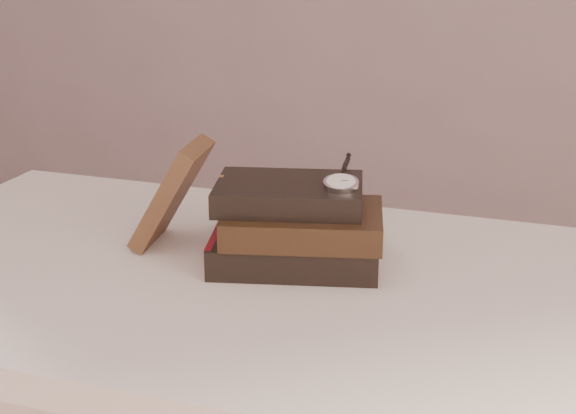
% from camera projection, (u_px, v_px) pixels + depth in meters
% --- Properties ---
extents(table, '(1.00, 0.60, 0.75)m').
position_uv_depth(table, '(230.00, 334.00, 1.10)').
color(table, silver).
rests_on(table, ground).
extents(book_stack, '(0.24, 0.19, 0.11)m').
position_uv_depth(book_stack, '(296.00, 227.00, 1.07)').
color(book_stack, black).
rests_on(book_stack, table).
extents(journal, '(0.11, 0.11, 0.15)m').
position_uv_depth(journal, '(172.00, 193.00, 1.13)').
color(journal, '#3B2416').
rests_on(journal, table).
extents(pocket_watch, '(0.05, 0.15, 0.02)m').
position_uv_depth(pocket_watch, '(341.00, 182.00, 1.04)').
color(pocket_watch, silver).
rests_on(pocket_watch, book_stack).
extents(eyeglasses, '(0.11, 0.12, 0.04)m').
position_uv_depth(eyeglasses, '(245.00, 199.00, 1.14)').
color(eyeglasses, silver).
rests_on(eyeglasses, book_stack).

